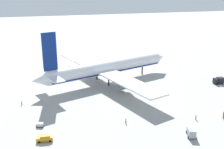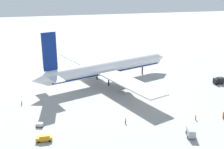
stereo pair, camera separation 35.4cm
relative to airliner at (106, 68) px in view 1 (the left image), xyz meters
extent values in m
plane|color=#9E9E99|center=(1.28, 0.47, -6.82)|extent=(600.00, 600.00, 0.00)
cylinder|color=white|center=(1.28, 0.47, 0.21)|extent=(58.73, 24.04, 6.37)
cone|color=white|center=(32.11, 10.22, 0.21)|extent=(6.74, 7.49, 6.24)
cone|color=white|center=(-30.17, -9.47, 0.21)|extent=(7.90, 7.69, 6.05)
cube|color=navy|center=(-25.22, -7.91, 11.24)|extent=(5.87, 2.29, 15.68)
cube|color=white|center=(-27.40, -2.69, 1.49)|extent=(7.02, 10.25, 0.36)
cube|color=white|center=(-24.00, -13.43, 1.49)|extent=(7.02, 10.25, 0.36)
cube|color=white|center=(-7.84, 19.42, -0.74)|extent=(19.22, 36.34, 0.70)
cylinder|color=slate|center=(-5.29, 14.68, -3.08)|extent=(6.04, 5.32, 3.98)
cube|color=white|center=(4.71, -20.28, -0.74)|extent=(19.22, 36.34, 0.70)
cylinder|color=slate|center=(4.07, -14.93, -3.19)|extent=(6.46, 5.64, 4.19)
cylinder|color=black|center=(21.16, 6.76, -4.90)|extent=(0.70, 0.70, 3.85)
cylinder|color=black|center=(-3.13, 4.52, -4.90)|extent=(0.70, 0.70, 3.85)
cylinder|color=black|center=(0.00, -5.37, -4.90)|extent=(0.70, 0.70, 3.85)
cube|color=navy|center=(1.28, 0.47, -1.54)|extent=(56.36, 23.02, 0.50)
cube|color=#999EA5|center=(11.82, -55.55, -5.22)|extent=(2.44, 2.09, 2.30)
cube|color=#999EA5|center=(12.77, -53.17, -5.40)|extent=(3.00, 3.50, 1.95)
cube|color=black|center=(11.63, -56.01, -4.65)|extent=(1.63, 0.72, 1.01)
cylinder|color=black|center=(12.82, -55.80, -6.37)|extent=(0.61, 0.95, 0.90)
cylinder|color=black|center=(10.92, -55.03, -6.37)|extent=(0.61, 0.95, 0.90)
cylinder|color=black|center=(13.96, -52.98, -6.37)|extent=(0.61, 0.95, 0.90)
cylinder|color=black|center=(12.05, -52.22, -6.37)|extent=(0.61, 0.95, 0.90)
cylinder|color=black|center=(29.76, -46.54, -6.37)|extent=(0.94, 0.68, 0.90)
cube|color=black|center=(47.77, -16.79, -5.22)|extent=(1.45, 2.41, 2.31)
cube|color=black|center=(50.31, -16.82, -5.11)|extent=(2.96, 2.43, 2.53)
cube|color=black|center=(47.27, -16.78, -4.64)|extent=(0.11, 2.01, 1.02)
cylinder|color=black|center=(47.89, -17.98, -6.37)|extent=(0.90, 0.31, 0.90)
cylinder|color=black|center=(47.93, -15.59, -6.37)|extent=(0.90, 0.31, 0.90)
cylinder|color=black|center=(50.90, -18.03, -6.37)|extent=(0.90, 0.31, 0.90)
cylinder|color=black|center=(50.94, -15.64, -6.37)|extent=(0.90, 0.31, 0.90)
cube|color=orange|center=(-30.27, -44.66, -5.95)|extent=(4.85, 2.29, 1.10)
cube|color=orange|center=(-30.04, -44.68, -5.13)|extent=(3.15, 1.95, 0.55)
cylinder|color=black|center=(-31.90, -45.43, -6.50)|extent=(0.66, 0.28, 0.64)
cylinder|color=black|center=(-31.72, -43.59, -6.50)|extent=(0.66, 0.28, 0.64)
cylinder|color=black|center=(-28.82, -45.73, -6.50)|extent=(0.66, 0.28, 0.64)
cylinder|color=black|center=(-28.64, -43.88, -6.50)|extent=(0.66, 0.28, 0.64)
cube|color=#595B60|center=(-31.26, -35.52, -6.55)|extent=(2.80, 2.25, 0.15)
cylinder|color=#333338|center=(-32.66, -34.92, -6.55)|extent=(0.58, 0.31, 0.08)
cube|color=silver|center=(-31.26, -35.52, -5.98)|extent=(2.38, 1.97, 0.99)
cylinder|color=black|center=(-32.39, -35.80, -6.62)|extent=(0.41, 0.27, 0.40)
cylinder|color=black|center=(-31.84, -34.51, -6.62)|extent=(0.41, 0.27, 0.40)
cylinder|color=black|center=(-30.69, -36.53, -6.62)|extent=(0.41, 0.27, 0.40)
cylinder|color=black|center=(-30.13, -35.25, -6.62)|extent=(0.41, 0.27, 0.40)
cylinder|color=black|center=(-37.37, -16.27, -6.42)|extent=(0.44, 0.44, 0.80)
cylinder|color=orange|center=(-37.37, -16.27, -5.72)|extent=(0.55, 0.55, 0.60)
sphere|color=beige|center=(-37.37, -16.27, -5.31)|extent=(0.22, 0.22, 0.22)
cylinder|color=#3F3F47|center=(19.75, -45.05, -6.40)|extent=(0.41, 0.41, 0.84)
cylinder|color=orange|center=(19.75, -45.05, -5.67)|extent=(0.52, 0.52, 0.63)
sphere|color=#8C6647|center=(19.75, -45.05, -5.24)|extent=(0.23, 0.23, 0.23)
cylinder|color=black|center=(-3.91, -40.91, -6.38)|extent=(0.41, 0.41, 0.88)
cylinder|color=orange|center=(-3.91, -40.91, -5.61)|extent=(0.52, 0.52, 0.66)
sphere|color=#8C6647|center=(-3.91, -40.91, -5.16)|extent=(0.24, 0.24, 0.24)
cone|color=orange|center=(44.70, 10.05, -6.55)|extent=(0.36, 0.36, 0.55)
cone|color=orange|center=(36.80, 22.33, -6.55)|extent=(0.36, 0.36, 0.55)
camera|label=1|loc=(-30.65, -117.35, 36.69)|focal=43.84mm
camera|label=2|loc=(-30.31, -117.45, 36.69)|focal=43.84mm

